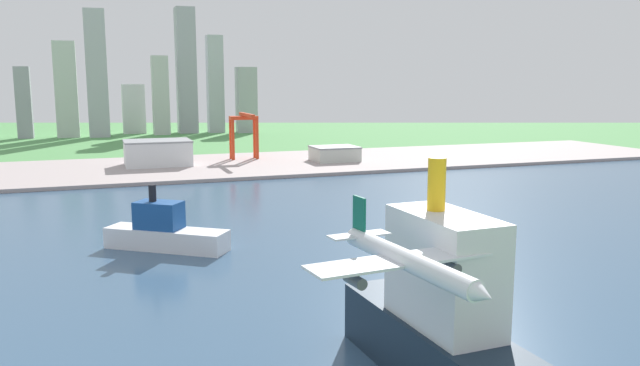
{
  "coord_description": "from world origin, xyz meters",
  "views": [
    {
      "loc": [
        -58.37,
        17.23,
        64.5
      ],
      "look_at": [
        11.67,
        213.14,
        31.01
      ],
      "focal_mm": 35.49,
      "sensor_mm": 36.0,
      "label": 1
    }
  ],
  "objects_px": {
    "cargo_ship": "(453,333)",
    "port_crane_red": "(244,126)",
    "ferry_boat": "(164,232)",
    "airplane_landing": "(406,261)",
    "warehouse_main": "(158,153)",
    "warehouse_annex": "(335,153)"
  },
  "relations": [
    {
      "from": "cargo_ship",
      "to": "port_crane_red",
      "type": "xyz_separation_m",
      "value": [
        46.59,
        391.52,
        15.58
      ]
    },
    {
      "from": "ferry_boat",
      "to": "port_crane_red",
      "type": "xyz_separation_m",
      "value": [
        90.01,
        253.28,
        22.33
      ]
    },
    {
      "from": "airplane_landing",
      "to": "cargo_ship",
      "type": "xyz_separation_m",
      "value": [
        16.09,
        9.67,
        -19.46
      ]
    },
    {
      "from": "warehouse_main",
      "to": "warehouse_annex",
      "type": "relative_size",
      "value": 1.39
    },
    {
      "from": "ferry_boat",
      "to": "warehouse_main",
      "type": "relative_size",
      "value": 0.96
    },
    {
      "from": "cargo_ship",
      "to": "warehouse_main",
      "type": "distance_m",
      "value": 377.42
    },
    {
      "from": "ferry_boat",
      "to": "warehouse_annex",
      "type": "height_order",
      "value": "ferry_boat"
    },
    {
      "from": "cargo_ship",
      "to": "port_crane_red",
      "type": "bearing_deg",
      "value": 83.21
    },
    {
      "from": "airplane_landing",
      "to": "warehouse_annex",
      "type": "xyz_separation_m",
      "value": [
        127.15,
        366.77,
        -24.9
      ]
    },
    {
      "from": "ferry_boat",
      "to": "warehouse_main",
      "type": "distance_m",
      "value": 239.39
    },
    {
      "from": "port_crane_red",
      "to": "warehouse_main",
      "type": "distance_m",
      "value": 73.33
    },
    {
      "from": "cargo_ship",
      "to": "warehouse_main",
      "type": "bearing_deg",
      "value": 93.51
    },
    {
      "from": "airplane_landing",
      "to": "warehouse_main",
      "type": "xyz_separation_m",
      "value": [
        -7.01,
        386.39,
        -21.23
      ]
    },
    {
      "from": "cargo_ship",
      "to": "warehouse_annex",
      "type": "xyz_separation_m",
      "value": [
        111.06,
        357.09,
        -5.44
      ]
    },
    {
      "from": "airplane_landing",
      "to": "warehouse_annex",
      "type": "relative_size",
      "value": 1.21
    },
    {
      "from": "cargo_ship",
      "to": "warehouse_main",
      "type": "xyz_separation_m",
      "value": [
        -23.1,
        376.71,
        -1.77
      ]
    },
    {
      "from": "port_crane_red",
      "to": "warehouse_main",
      "type": "bearing_deg",
      "value": -168.0
    },
    {
      "from": "ferry_boat",
      "to": "warehouse_annex",
      "type": "bearing_deg",
      "value": 54.78
    },
    {
      "from": "ferry_boat",
      "to": "cargo_ship",
      "type": "bearing_deg",
      "value": -72.56
    },
    {
      "from": "ferry_boat",
      "to": "warehouse_main",
      "type": "height_order",
      "value": "ferry_boat"
    },
    {
      "from": "port_crane_red",
      "to": "warehouse_main",
      "type": "xyz_separation_m",
      "value": [
        -69.7,
        -14.81,
        -17.35
      ]
    },
    {
      "from": "airplane_landing",
      "to": "port_crane_red",
      "type": "bearing_deg",
      "value": 81.12
    }
  ]
}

